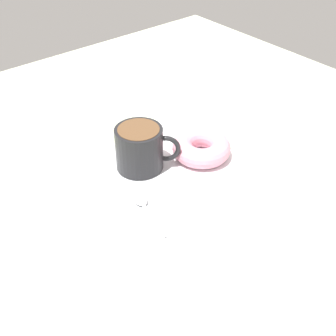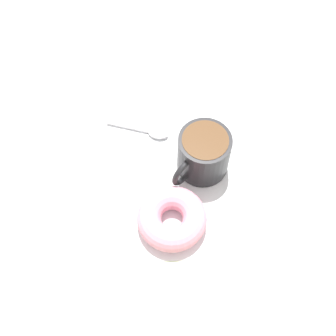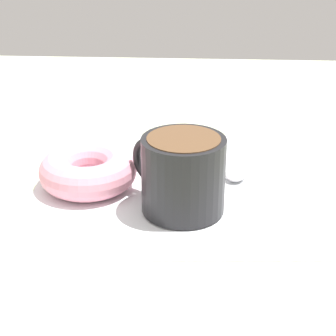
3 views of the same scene
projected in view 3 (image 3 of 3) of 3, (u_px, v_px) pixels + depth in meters
ground_plane at (148, 197)px, 64.21cm from camera, size 120.00×120.00×2.00cm
napkin at (168, 185)px, 64.49cm from camera, size 32.26×32.26×0.30cm
coffee_cup at (182, 173)px, 57.43cm from camera, size 10.26×9.53×8.08cm
donut at (89, 169)px, 63.55cm from camera, size 11.03×11.03×3.84cm
spoon at (238, 170)px, 66.84cm from camera, size 3.84×11.47×0.90cm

